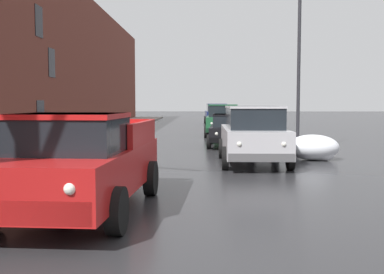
{
  "coord_description": "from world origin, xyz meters",
  "views": [
    {
      "loc": [
        0.46,
        -1.02,
        1.94
      ],
      "look_at": [
        0.23,
        9.73,
        1.14
      ],
      "focal_mm": 43.97,
      "sensor_mm": 36.0,
      "label": 1
    }
  ],
  "objects_px": {
    "suv_silver_parked_kerbside_close": "(253,132)",
    "sedan_maroon_queued_behind_truck": "(222,119)",
    "street_lamp_post": "(299,63)",
    "sedan_black_parked_kerbside_mid": "(231,129)",
    "pickup_truck_red_approaching_near_lane": "(81,163)",
    "suv_darkblue_at_far_intersection": "(216,113)",
    "suv_green_parked_far_down_block": "(223,119)"
  },
  "relations": [
    {
      "from": "street_lamp_post",
      "to": "suv_darkblue_at_far_intersection",
      "type": "bearing_deg",
      "value": 97.09
    },
    {
      "from": "pickup_truck_red_approaching_near_lane",
      "to": "street_lamp_post",
      "type": "height_order",
      "value": "street_lamp_post"
    },
    {
      "from": "sedan_black_parked_kerbside_mid",
      "to": "street_lamp_post",
      "type": "xyz_separation_m",
      "value": [
        2.73,
        -0.94,
        2.82
      ]
    },
    {
      "from": "pickup_truck_red_approaching_near_lane",
      "to": "sedan_black_parked_kerbside_mid",
      "type": "relative_size",
      "value": 1.29
    },
    {
      "from": "sedan_black_parked_kerbside_mid",
      "to": "street_lamp_post",
      "type": "relative_size",
      "value": 0.61
    },
    {
      "from": "suv_green_parked_far_down_block",
      "to": "suv_darkblue_at_far_intersection",
      "type": "xyz_separation_m",
      "value": [
        0.07,
        14.64,
        0.0
      ]
    },
    {
      "from": "pickup_truck_red_approaching_near_lane",
      "to": "sedan_black_parked_kerbside_mid",
      "type": "height_order",
      "value": "pickup_truck_red_approaching_near_lane"
    },
    {
      "from": "suv_darkblue_at_far_intersection",
      "to": "street_lamp_post",
      "type": "height_order",
      "value": "street_lamp_post"
    },
    {
      "from": "suv_green_parked_far_down_block",
      "to": "sedan_black_parked_kerbside_mid",
      "type": "bearing_deg",
      "value": -89.27
    },
    {
      "from": "sedan_black_parked_kerbside_mid",
      "to": "suv_green_parked_far_down_block",
      "type": "distance_m",
      "value": 6.46
    },
    {
      "from": "suv_green_parked_far_down_block",
      "to": "street_lamp_post",
      "type": "distance_m",
      "value": 8.32
    },
    {
      "from": "street_lamp_post",
      "to": "suv_green_parked_far_down_block",
      "type": "bearing_deg",
      "value": 110.85
    },
    {
      "from": "suv_silver_parked_kerbside_close",
      "to": "sedan_maroon_queued_behind_truck",
      "type": "distance_m",
      "value": 19.4
    },
    {
      "from": "pickup_truck_red_approaching_near_lane",
      "to": "suv_green_parked_far_down_block",
      "type": "height_order",
      "value": "suv_green_parked_far_down_block"
    },
    {
      "from": "pickup_truck_red_approaching_near_lane",
      "to": "street_lamp_post",
      "type": "xyz_separation_m",
      "value": [
        6.14,
        11.58,
        2.69
      ]
    },
    {
      "from": "suv_silver_parked_kerbside_close",
      "to": "sedan_black_parked_kerbside_mid",
      "type": "height_order",
      "value": "suv_silver_parked_kerbside_close"
    },
    {
      "from": "sedan_maroon_queued_behind_truck",
      "to": "suv_green_parked_far_down_block",
      "type": "bearing_deg",
      "value": -92.05
    },
    {
      "from": "sedan_maroon_queued_behind_truck",
      "to": "sedan_black_parked_kerbside_mid",
      "type": "bearing_deg",
      "value": -90.73
    },
    {
      "from": "sedan_maroon_queued_behind_truck",
      "to": "street_lamp_post",
      "type": "height_order",
      "value": "street_lamp_post"
    },
    {
      "from": "pickup_truck_red_approaching_near_lane",
      "to": "sedan_maroon_queued_behind_truck",
      "type": "height_order",
      "value": "pickup_truck_red_approaching_near_lane"
    },
    {
      "from": "pickup_truck_red_approaching_near_lane",
      "to": "suv_darkblue_at_far_intersection",
      "type": "bearing_deg",
      "value": 84.23
    },
    {
      "from": "pickup_truck_red_approaching_near_lane",
      "to": "suv_silver_parked_kerbside_close",
      "type": "xyz_separation_m",
      "value": [
        3.73,
        6.68,
        0.11
      ]
    },
    {
      "from": "pickup_truck_red_approaching_near_lane",
      "to": "suv_darkblue_at_far_intersection",
      "type": "relative_size",
      "value": 1.05
    },
    {
      "from": "suv_green_parked_far_down_block",
      "to": "suv_darkblue_at_far_intersection",
      "type": "distance_m",
      "value": 14.64
    },
    {
      "from": "suv_silver_parked_kerbside_close",
      "to": "suv_green_parked_far_down_block",
      "type": "relative_size",
      "value": 0.96
    },
    {
      "from": "sedan_black_parked_kerbside_mid",
      "to": "sedan_maroon_queued_behind_truck",
      "type": "bearing_deg",
      "value": 89.27
    },
    {
      "from": "sedan_black_parked_kerbside_mid",
      "to": "pickup_truck_red_approaching_near_lane",
      "type": "bearing_deg",
      "value": -105.22
    },
    {
      "from": "pickup_truck_red_approaching_near_lane",
      "to": "suv_silver_parked_kerbside_close",
      "type": "relative_size",
      "value": 1.1
    },
    {
      "from": "pickup_truck_red_approaching_near_lane",
      "to": "suv_silver_parked_kerbside_close",
      "type": "height_order",
      "value": "suv_silver_parked_kerbside_close"
    },
    {
      "from": "suv_silver_parked_kerbside_close",
      "to": "suv_darkblue_at_far_intersection",
      "type": "xyz_separation_m",
      "value": [
        -0.33,
        26.93,
        0.0
      ]
    },
    {
      "from": "suv_silver_parked_kerbside_close",
      "to": "suv_darkblue_at_far_intersection",
      "type": "distance_m",
      "value": 26.93
    },
    {
      "from": "street_lamp_post",
      "to": "suv_silver_parked_kerbside_close",
      "type": "bearing_deg",
      "value": -116.15
    }
  ]
}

